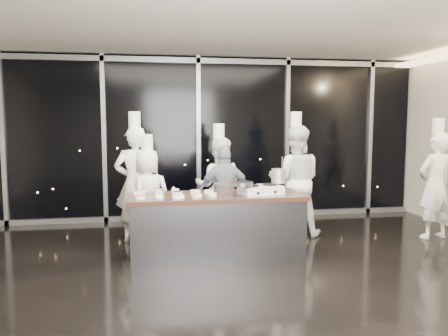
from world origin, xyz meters
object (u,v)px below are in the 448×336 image
at_px(stove, 261,190).
at_px(frying_pan, 241,184).
at_px(demo_counter, 217,225).
at_px(guest, 225,192).
at_px(chef_side, 435,184).
at_px(stock_pot, 279,176).
at_px(chef_far_left, 136,183).
at_px(chef_left, 148,195).
at_px(chef_right, 295,180).
at_px(chef_center, 219,186).

bearing_deg(stove, frying_pan, -177.38).
relative_size(demo_counter, guest, 1.60).
bearing_deg(chef_side, frying_pan, -2.26).
height_order(demo_counter, stock_pot, stock_pot).
bearing_deg(guest, frying_pan, 92.28).
distance_m(chef_far_left, chef_left, 0.29).
bearing_deg(demo_counter, stove, -6.92).
bearing_deg(chef_side, chef_left, -18.12).
relative_size(stock_pot, chef_left, 0.12).
relative_size(guest, chef_right, 0.74).
bearing_deg(chef_right, chef_center, 9.63).
height_order(guest, chef_side, chef_side).
bearing_deg(chef_side, chef_right, -27.20).
distance_m(stove, chef_right, 1.40).
height_order(frying_pan, stock_pot, stock_pot).
bearing_deg(chef_side, chef_far_left, -19.22).
xyz_separation_m(stove, stock_pot, (0.28, 0.08, 0.18)).
relative_size(chef_left, chef_center, 0.91).
relative_size(chef_far_left, chef_center, 1.10).
bearing_deg(stock_pot, demo_counter, -179.44).
height_order(demo_counter, chef_center, chef_center).
distance_m(frying_pan, guest, 1.14).
bearing_deg(chef_far_left, stock_pot, 153.95).
height_order(chef_center, chef_side, chef_side).
distance_m(stove, frying_pan, 0.33).
xyz_separation_m(chef_center, chef_side, (3.49, -0.75, 0.05)).
xyz_separation_m(chef_left, guest, (1.25, 0.01, 0.00)).
bearing_deg(chef_left, chef_far_left, -16.69).
relative_size(stove, stock_pot, 3.12).
bearing_deg(stock_pot, chef_right, 59.80).
height_order(chef_far_left, chef_left, chef_far_left).
relative_size(stove, chef_left, 0.37).
bearing_deg(chef_side, guest, -20.57).
height_order(chef_far_left, chef_side, chef_far_left).
relative_size(chef_far_left, chef_right, 1.00).
relative_size(stove, chef_right, 0.31).
distance_m(chef_far_left, guest, 1.45).
bearing_deg(chef_right, stock_pot, 76.07).
distance_m(chef_center, guest, 0.25).
distance_m(demo_counter, chef_left, 1.38).
bearing_deg(stock_pot, chef_far_left, 153.51).
bearing_deg(chef_right, chef_side, -179.04).
relative_size(chef_right, chef_side, 1.05).
bearing_deg(demo_counter, chef_center, 80.26).
distance_m(frying_pan, chef_side, 3.42).
relative_size(demo_counter, chef_far_left, 1.18).
xyz_separation_m(demo_counter, chef_left, (-0.98, 0.93, 0.31)).
distance_m(chef_center, chef_side, 3.57).
relative_size(chef_far_left, chef_side, 1.05).
distance_m(stove, guest, 1.09).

